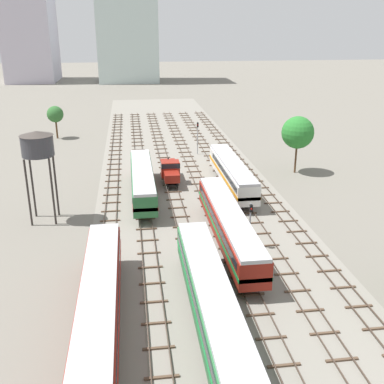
# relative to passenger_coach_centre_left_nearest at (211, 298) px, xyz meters

# --- Properties ---
(ground_plane) EXTENTS (480.00, 480.00, 0.00)m
(ground_plane) POSITION_rel_passenger_coach_centre_left_nearest_xyz_m (2.12, 28.39, -2.61)
(ground_plane) COLOR slate
(ballast_bed) EXTENTS (25.24, 176.00, 0.01)m
(ballast_bed) POSITION_rel_passenger_coach_centre_left_nearest_xyz_m (2.12, 28.39, -2.61)
(ballast_bed) COLOR gray
(ballast_bed) RESTS_ON ground
(track_far_left) EXTENTS (2.40, 126.00, 0.29)m
(track_far_left) POSITION_rel_passenger_coach_centre_left_nearest_xyz_m (-8.50, 29.39, -2.48)
(track_far_left) COLOR #47382D
(track_far_left) RESTS_ON ground
(track_left) EXTENTS (2.40, 126.00, 0.29)m
(track_left) POSITION_rel_passenger_coach_centre_left_nearest_xyz_m (-4.25, 29.39, -2.48)
(track_left) COLOR #47382D
(track_left) RESTS_ON ground
(track_centre_left) EXTENTS (2.40, 126.00, 0.29)m
(track_centre_left) POSITION_rel_passenger_coach_centre_left_nearest_xyz_m (0.00, 29.39, -2.48)
(track_centre_left) COLOR #47382D
(track_centre_left) RESTS_ON ground
(track_centre) EXTENTS (2.40, 126.00, 0.29)m
(track_centre) POSITION_rel_passenger_coach_centre_left_nearest_xyz_m (4.25, 29.39, -2.48)
(track_centre) COLOR #47382D
(track_centre) RESTS_ON ground
(track_centre_right) EXTENTS (2.40, 126.00, 0.29)m
(track_centre_right) POSITION_rel_passenger_coach_centre_left_nearest_xyz_m (8.50, 29.39, -2.48)
(track_centre_right) COLOR #47382D
(track_centre_right) RESTS_ON ground
(track_right) EXTENTS (2.40, 126.00, 0.29)m
(track_right) POSITION_rel_passenger_coach_centre_left_nearest_xyz_m (12.75, 29.39, -2.48)
(track_right) COLOR #47382D
(track_right) RESTS_ON ground
(passenger_coach_centre_left_nearest) EXTENTS (2.96, 22.00, 3.80)m
(passenger_coach_centre_left_nearest) POSITION_rel_passenger_coach_centre_left_nearest_xyz_m (0.00, 0.00, 0.00)
(passenger_coach_centre_left_nearest) COLOR #286638
(passenger_coach_centre_left_nearest) RESTS_ON ground
(passenger_coach_far_left_near) EXTENTS (2.96, 22.00, 3.80)m
(passenger_coach_far_left_near) POSITION_rel_passenger_coach_centre_left_nearest_xyz_m (-8.50, 0.79, 0.00)
(passenger_coach_far_left_near) COLOR maroon
(passenger_coach_far_left_near) RESTS_ON ground
(passenger_coach_centre_mid) EXTENTS (2.96, 22.00, 3.80)m
(passenger_coach_centre_mid) POSITION_rel_passenger_coach_centre_left_nearest_xyz_m (4.25, 13.65, 0.00)
(passenger_coach_centre_mid) COLOR maroon
(passenger_coach_centre_mid) RESTS_ON ground
(diesel_railcar_left_midfar) EXTENTS (2.96, 20.50, 3.80)m
(diesel_railcar_left_midfar) POSITION_rel_passenger_coach_centre_left_nearest_xyz_m (-4.25, 29.55, -0.02)
(diesel_railcar_left_midfar) COLOR #286638
(diesel_railcar_left_midfar) RESTS_ON ground
(diesel_railcar_centre_right_far) EXTENTS (2.96, 20.50, 3.80)m
(diesel_railcar_centre_right_far) POSITION_rel_passenger_coach_centre_left_nearest_xyz_m (8.50, 31.29, -0.02)
(diesel_railcar_centre_right_far) COLOR white
(diesel_railcar_centre_right_far) RESTS_ON ground
(shunter_loco_centre_left_farther) EXTENTS (2.74, 8.46, 3.10)m
(shunter_loco_centre_left_farther) POSITION_rel_passenger_coach_centre_left_nearest_xyz_m (-0.00, 35.38, -0.60)
(shunter_loco_centre_left_farther) COLOR maroon
(shunter_loco_centre_left_farther) RESTS_ON ground
(water_tower) EXTENTS (3.83, 3.83, 10.98)m
(water_tower) POSITION_rel_passenger_coach_centre_left_nearest_xyz_m (-16.21, 23.28, 6.68)
(water_tower) COLOR #2D2826
(water_tower) RESTS_ON ground
(signal_post_nearest) EXTENTS (0.28, 0.47, 5.03)m
(signal_post_nearest) POSITION_rel_passenger_coach_centre_left_nearest_xyz_m (6.37, 12.86, 0.60)
(signal_post_nearest) COLOR gray
(signal_post_nearest) RESTS_ON ground
(signal_post_near) EXTENTS (0.28, 0.47, 5.96)m
(signal_post_near) POSITION_rel_passenger_coach_centre_left_nearest_xyz_m (6.37, 50.45, 1.13)
(signal_post_near) COLOR gray
(signal_post_near) RESTS_ON ground
(lineside_tree_0) EXTENTS (3.33, 3.33, 6.69)m
(lineside_tree_0) POSITION_rel_passenger_coach_centre_left_nearest_xyz_m (-20.63, 66.71, 2.37)
(lineside_tree_0) COLOR #4C331E
(lineside_tree_0) RESTS_ON ground
(lineside_tree_2) EXTENTS (5.03, 5.03, 9.02)m
(lineside_tree_2) POSITION_rel_passenger_coach_centre_left_nearest_xyz_m (20.20, 37.55, 3.88)
(lineside_tree_2) COLOR #4C331E
(lineside_tree_2) RESTS_ON ground
(skyline_tower_0) EXTENTS (18.76, 24.98, 39.19)m
(skyline_tower_0) POSITION_rel_passenger_coach_centre_left_nearest_xyz_m (-43.72, 172.90, 16.98)
(skyline_tower_0) COLOR #B7B0C1
(skyline_tower_0) RESTS_ON ground
(skyline_tower_1) EXTENTS (23.62, 21.98, 57.74)m
(skyline_tower_1) POSITION_rel_passenger_coach_centre_left_nearest_xyz_m (-4.95, 166.92, 26.26)
(skyline_tower_1) COLOR silver
(skyline_tower_1) RESTS_ON ground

